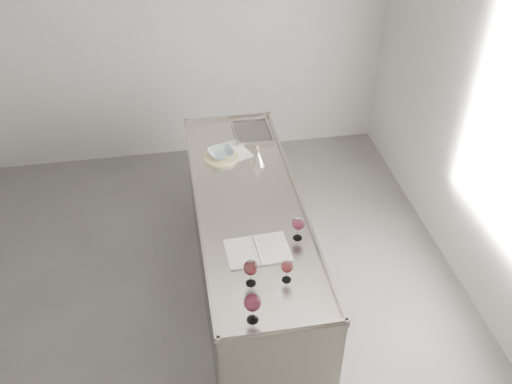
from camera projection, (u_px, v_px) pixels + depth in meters
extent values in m
cube|color=#4A4845|center=(192.00, 329.00, 4.38)|extent=(4.50, 5.00, 0.02)
cube|color=#A3A19E|center=(161.00, 29.00, 5.49)|extent=(4.50, 0.02, 2.80)
cube|color=gray|center=(250.00, 250.00, 4.40)|extent=(0.75, 2.40, 0.92)
cube|color=gray|center=(249.00, 202.00, 4.12)|extent=(0.77, 2.42, 0.02)
cube|color=gray|center=(283.00, 330.00, 3.17)|extent=(0.77, 0.02, 0.03)
cube|color=gray|center=(227.00, 118.00, 5.03)|extent=(0.77, 0.02, 0.03)
cube|color=gray|center=(198.00, 205.00, 4.05)|extent=(0.02, 2.42, 0.03)
cube|color=gray|center=(298.00, 194.00, 4.15)|extent=(0.02, 2.42, 0.03)
cube|color=#595654|center=(252.00, 134.00, 4.86)|extent=(0.30, 0.38, 0.01)
cylinder|color=white|center=(251.00, 283.00, 3.47)|extent=(0.06, 0.06, 0.00)
cylinder|color=white|center=(251.00, 278.00, 3.44)|extent=(0.01, 0.01, 0.09)
ellipsoid|color=white|center=(251.00, 268.00, 3.39)|extent=(0.09, 0.09, 0.10)
cylinder|color=#3C080A|center=(251.00, 270.00, 3.40)|extent=(0.07, 0.07, 0.02)
cylinder|color=white|center=(253.00, 320.00, 3.24)|extent=(0.07, 0.07, 0.00)
cylinder|color=white|center=(253.00, 314.00, 3.21)|extent=(0.01, 0.01, 0.10)
ellipsoid|color=white|center=(252.00, 303.00, 3.16)|extent=(0.10, 0.10, 0.11)
cylinder|color=#3C0813|center=(252.00, 305.00, 3.17)|extent=(0.07, 0.07, 0.02)
cylinder|color=white|center=(297.00, 238.00, 3.79)|extent=(0.06, 0.06, 0.00)
cylinder|color=white|center=(298.00, 233.00, 3.77)|extent=(0.01, 0.01, 0.09)
ellipsoid|color=white|center=(298.00, 223.00, 3.72)|extent=(0.09, 0.09, 0.09)
cylinder|color=#340713|center=(298.00, 225.00, 3.73)|extent=(0.06, 0.06, 0.02)
cylinder|color=white|center=(286.00, 280.00, 3.49)|extent=(0.06, 0.06, 0.00)
cylinder|color=white|center=(287.00, 275.00, 3.47)|extent=(0.01, 0.01, 0.07)
ellipsoid|color=white|center=(287.00, 267.00, 3.42)|extent=(0.07, 0.07, 0.08)
cylinder|color=#3D080A|center=(287.00, 269.00, 3.43)|extent=(0.05, 0.05, 0.02)
cube|color=white|center=(242.00, 253.00, 3.67)|extent=(0.21, 0.29, 0.01)
cube|color=white|center=(273.00, 248.00, 3.71)|extent=(0.21, 0.29, 0.01)
cylinder|color=white|center=(258.00, 250.00, 3.69)|extent=(0.02, 0.28, 0.01)
cube|color=white|center=(234.00, 151.00, 4.63)|extent=(0.31, 0.36, 0.00)
cylinder|color=#C8BC81|center=(221.00, 157.00, 4.55)|extent=(0.36, 0.36, 0.02)
imported|color=#90A3A8|center=(221.00, 153.00, 4.53)|extent=(0.24, 0.24, 0.05)
cone|color=#B1A69D|center=(257.00, 158.00, 4.45)|extent=(0.13, 0.13, 0.11)
cylinder|color=#B1A69D|center=(257.00, 151.00, 4.41)|extent=(0.02, 0.02, 0.03)
cylinder|color=#B56532|center=(257.00, 149.00, 4.40)|extent=(0.03, 0.03, 0.01)
cone|color=#B1A69D|center=(257.00, 146.00, 4.38)|extent=(0.02, 0.02, 0.04)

